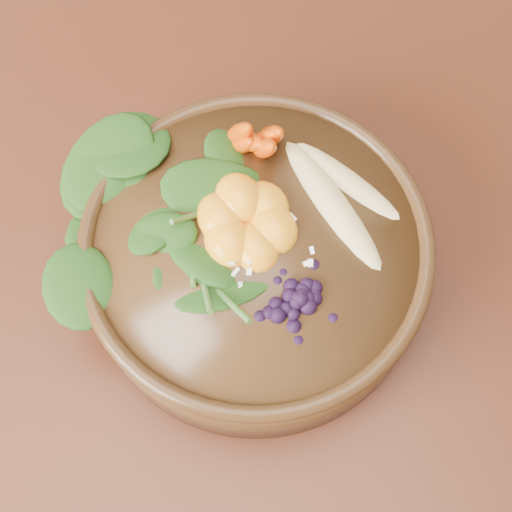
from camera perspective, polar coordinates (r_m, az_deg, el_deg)
ground at (r=1.39m, az=-7.86°, el=-17.31°), size 4.00×4.00×0.00m
dining_table at (r=0.75m, az=-14.34°, el=-11.74°), size 1.60×0.90×0.75m
stoneware_bowl at (r=0.63m, az=0.00°, el=-0.36°), size 0.34×0.34×0.08m
kale_heap at (r=0.59m, az=-6.94°, el=4.68°), size 0.22×0.20×0.05m
carrot_cluster at (r=0.60m, az=0.52°, el=11.10°), size 0.07×0.07×0.08m
banana_halves at (r=0.60m, az=6.85°, el=5.76°), size 0.09×0.17×0.03m
mandarin_cluster at (r=0.58m, az=-0.75°, el=3.33°), size 0.10×0.11×0.03m
blueberry_pile at (r=0.55m, az=3.50°, el=-2.81°), size 0.15×0.12×0.04m
coconut_flakes at (r=0.58m, az=1.20°, el=-0.17°), size 0.10×0.08×0.01m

